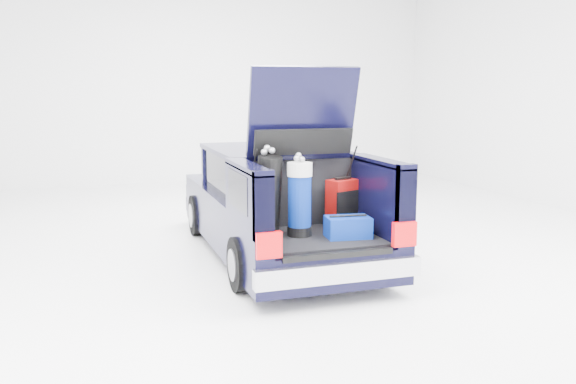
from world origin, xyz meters
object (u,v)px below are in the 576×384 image
object	(u,v)px
red_suitcase	(343,203)
black_golf_bag	(269,195)
blue_duffel	(348,227)
car	(274,204)
blue_golf_bag	(300,198)

from	to	relation	value
red_suitcase	black_golf_bag	world-z (taller)	black_golf_bag
black_golf_bag	blue_duffel	xyz separation A→B (m)	(0.79, -0.42, -0.33)
car	blue_duffel	xyz separation A→B (m)	(0.32, -1.76, 0.04)
blue_duffel	black_golf_bag	bearing A→B (deg)	158.81
car	blue_duffel	size ratio (longest dim) A/B	9.03
red_suitcase	black_golf_bag	xyz separation A→B (m)	(-0.96, -0.14, 0.17)
car	blue_golf_bag	distance (m)	1.56
car	blue_duffel	distance (m)	1.79
car	blue_golf_bag	world-z (taller)	car
blue_duffel	blue_golf_bag	bearing A→B (deg)	159.74
red_suitcase	blue_duffel	size ratio (longest dim) A/B	1.14
red_suitcase	black_golf_bag	size ratio (longest dim) A/B	0.59
black_golf_bag	blue_golf_bag	xyz separation A→B (m)	(0.31, -0.17, -0.03)
red_suitcase	blue_golf_bag	distance (m)	0.74
blue_golf_bag	blue_duffel	bearing A→B (deg)	-21.44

